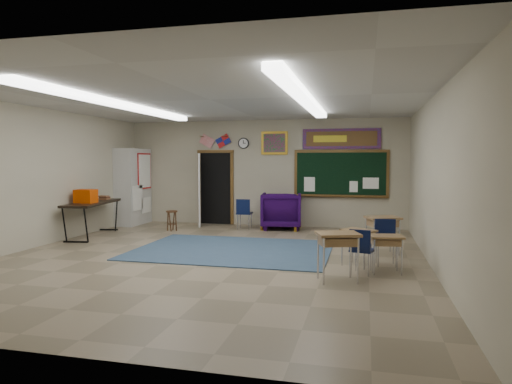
% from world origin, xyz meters
% --- Properties ---
extents(floor, '(9.00, 9.00, 0.00)m').
position_xyz_m(floor, '(0.00, 0.00, 0.00)').
color(floor, '#85745B').
rests_on(floor, ground).
extents(back_wall, '(8.00, 0.04, 3.00)m').
position_xyz_m(back_wall, '(0.00, 4.50, 1.50)').
color(back_wall, '#B6AE94').
rests_on(back_wall, floor).
extents(front_wall, '(8.00, 0.04, 3.00)m').
position_xyz_m(front_wall, '(0.00, -4.50, 1.50)').
color(front_wall, '#B6AE94').
rests_on(front_wall, floor).
extents(left_wall, '(0.04, 9.00, 3.00)m').
position_xyz_m(left_wall, '(-4.00, 0.00, 1.50)').
color(left_wall, '#B6AE94').
rests_on(left_wall, floor).
extents(right_wall, '(0.04, 9.00, 3.00)m').
position_xyz_m(right_wall, '(4.00, 0.00, 1.50)').
color(right_wall, '#B6AE94').
rests_on(right_wall, floor).
extents(ceiling, '(8.00, 9.00, 0.04)m').
position_xyz_m(ceiling, '(0.00, 0.00, 3.00)').
color(ceiling, beige).
rests_on(ceiling, back_wall).
extents(area_rug, '(4.00, 3.00, 0.02)m').
position_xyz_m(area_rug, '(0.20, 0.80, 0.01)').
color(area_rug, '#324A60').
rests_on(area_rug, floor).
extents(fluorescent_strips, '(3.86, 6.00, 0.10)m').
position_xyz_m(fluorescent_strips, '(0.00, 0.00, 2.94)').
color(fluorescent_strips, white).
rests_on(fluorescent_strips, ceiling).
extents(doorway, '(1.10, 0.89, 2.16)m').
position_xyz_m(doorway, '(-1.50, 4.35, 1.06)').
color(doorway, black).
rests_on(doorway, back_wall).
extents(chalkboard, '(2.55, 0.14, 1.30)m').
position_xyz_m(chalkboard, '(2.20, 4.46, 1.46)').
color(chalkboard, brown).
rests_on(chalkboard, back_wall).
extents(bulletin_board, '(2.10, 0.05, 0.55)m').
position_xyz_m(bulletin_board, '(2.20, 4.47, 2.45)').
color(bulletin_board, '#9F1D0D').
rests_on(bulletin_board, back_wall).
extents(framed_art_print, '(0.75, 0.05, 0.65)m').
position_xyz_m(framed_art_print, '(0.35, 4.47, 2.35)').
color(framed_art_print, '#AE8321').
rests_on(framed_art_print, back_wall).
extents(wall_clock, '(0.32, 0.05, 0.32)m').
position_xyz_m(wall_clock, '(-0.55, 4.47, 2.35)').
color(wall_clock, black).
rests_on(wall_clock, back_wall).
extents(wall_flags, '(1.16, 0.06, 0.70)m').
position_xyz_m(wall_flags, '(-1.40, 4.44, 2.48)').
color(wall_flags, red).
rests_on(wall_flags, back_wall).
extents(storage_cabinet, '(0.59, 1.25, 2.20)m').
position_xyz_m(storage_cabinet, '(-3.71, 3.85, 1.10)').
color(storage_cabinet, beige).
rests_on(storage_cabinet, floor).
extents(wingback_armchair, '(1.20, 1.22, 0.99)m').
position_xyz_m(wingback_armchair, '(0.64, 3.98, 0.49)').
color(wingback_armchair, '#1B0533').
rests_on(wingback_armchair, floor).
extents(student_chair_reading, '(0.43, 0.43, 0.82)m').
position_xyz_m(student_chair_reading, '(-0.32, 3.68, 0.41)').
color(student_chair_reading, '#081133').
rests_on(student_chair_reading, floor).
extents(student_chair_desk_a, '(0.46, 0.46, 0.75)m').
position_xyz_m(student_chair_desk_a, '(2.83, -0.59, 0.38)').
color(student_chair_desk_a, '#081133').
rests_on(student_chair_desk_a, floor).
extents(student_chair_desk_b, '(0.44, 0.44, 0.81)m').
position_xyz_m(student_chair_desk_b, '(3.24, 0.12, 0.40)').
color(student_chair_desk_b, '#081133').
rests_on(student_chair_desk_b, floor).
extents(student_desk_front_left, '(0.67, 0.63, 0.65)m').
position_xyz_m(student_desk_front_left, '(2.76, -0.05, 0.36)').
color(student_desk_front_left, olive).
rests_on(student_desk_front_left, floor).
extents(student_desk_front_right, '(0.76, 0.68, 0.75)m').
position_xyz_m(student_desk_front_right, '(3.21, 1.11, 0.42)').
color(student_desk_front_right, olive).
rests_on(student_desk_front_right, floor).
extents(student_desk_back_left, '(0.75, 0.65, 0.76)m').
position_xyz_m(student_desk_back_left, '(2.46, -1.16, 0.42)').
color(student_desk_back_left, olive).
rests_on(student_desk_back_left, floor).
extents(student_desk_back_right, '(0.58, 0.47, 0.63)m').
position_xyz_m(student_desk_back_right, '(3.21, -0.45, 0.35)').
color(student_desk_back_right, olive).
rests_on(student_desk_back_right, floor).
extents(folding_table, '(1.02, 2.14, 1.17)m').
position_xyz_m(folding_table, '(-3.65, 1.67, 0.46)').
color(folding_table, black).
rests_on(folding_table, floor).
extents(wooden_stool, '(0.30, 0.30, 0.53)m').
position_xyz_m(wooden_stool, '(-2.11, 2.93, 0.28)').
color(wooden_stool, '#472D15').
rests_on(wooden_stool, floor).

